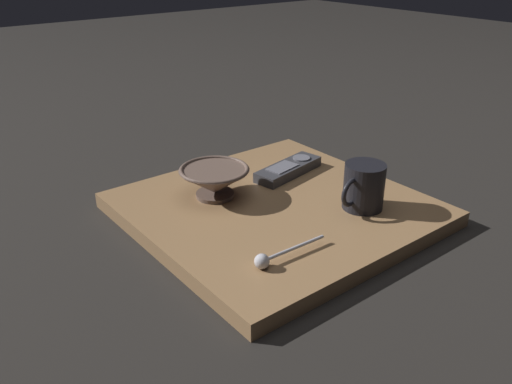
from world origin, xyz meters
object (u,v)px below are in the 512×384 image
(teaspoon, at_px, (269,258))
(tv_remote_near, at_px, (288,169))
(cereal_bowl, at_px, (215,180))
(coffee_mug, at_px, (363,187))

(teaspoon, height_order, tv_remote_near, same)
(teaspoon, bearing_deg, cereal_bowl, 164.36)
(cereal_bowl, height_order, tv_remote_near, cereal_bowl)
(cereal_bowl, xyz_separation_m, coffee_mug, (0.22, 0.20, 0.01))
(cereal_bowl, distance_m, coffee_mug, 0.29)
(teaspoon, bearing_deg, tv_remote_near, 133.89)
(coffee_mug, xyz_separation_m, tv_remote_near, (-0.21, -0.00, -0.03))
(tv_remote_near, bearing_deg, teaspoon, -46.11)
(cereal_bowl, height_order, teaspoon, cereal_bowl)
(coffee_mug, relative_size, teaspoon, 0.77)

